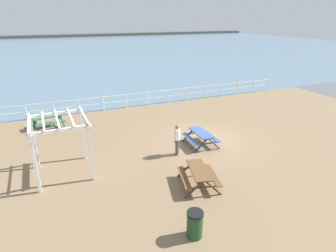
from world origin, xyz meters
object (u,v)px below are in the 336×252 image
at_px(visitor, 177,138).
at_px(picnic_table_near_left, 48,119).
at_px(picnic_table_near_right, 201,135).
at_px(picnic_table_mid_centre, 199,173).
at_px(lattice_pergola, 59,133).
at_px(litter_bin, 195,224).

bearing_deg(visitor, picnic_table_near_left, -8.76).
height_order(picnic_table_near_right, picnic_table_mid_centre, same).
bearing_deg(picnic_table_mid_centre, picnic_table_near_left, 44.76).
bearing_deg(lattice_pergola, picnic_table_mid_centre, -34.32).
xyz_separation_m(picnic_table_near_right, picnic_table_mid_centre, (-2.04, -3.46, 0.00)).
xyz_separation_m(picnic_table_near_left, lattice_pergola, (0.59, -6.39, 1.41)).
distance_m(picnic_table_near_left, lattice_pergola, 6.57).
bearing_deg(picnic_table_near_right, picnic_table_mid_centre, 151.60).
relative_size(picnic_table_near_left, lattice_pergola, 0.78).
distance_m(picnic_table_near_left, litter_bin, 12.85).
distance_m(picnic_table_near_right, lattice_pergola, 7.33).
height_order(picnic_table_near_right, lattice_pergola, lattice_pergola).
distance_m(lattice_pergola, litter_bin, 6.96).
relative_size(picnic_table_near_left, picnic_table_near_right, 1.14).
bearing_deg(picnic_table_near_left, picnic_table_mid_centre, -73.33).
relative_size(picnic_table_mid_centre, litter_bin, 2.22).
bearing_deg(picnic_table_mid_centre, litter_bin, 162.65).
bearing_deg(lattice_pergola, picnic_table_near_left, 93.17).
height_order(picnic_table_mid_centre, visitor, visitor).
bearing_deg(litter_bin, picnic_table_mid_centre, 58.68).
bearing_deg(picnic_table_near_left, picnic_table_near_right, -52.54).
bearing_deg(visitor, picnic_table_mid_centre, 122.19).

